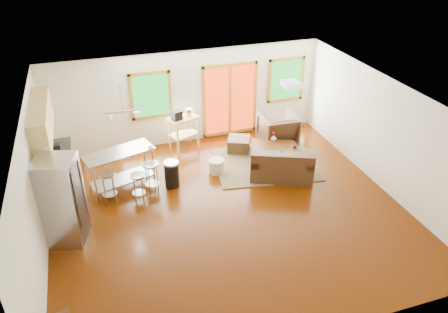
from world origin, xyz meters
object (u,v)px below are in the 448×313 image
object	(u,v)px
loveseat	(282,166)
ottoman	(239,144)
rug	(266,164)
armchair	(278,128)
kitchen_cart	(182,122)
coffee_table	(272,147)
refrigerator	(62,201)
island	(120,164)

from	to	relation	value
loveseat	ottoman	bearing A→B (deg)	131.78
rug	armchair	world-z (taller)	armchair
loveseat	kitchen_cart	world-z (taller)	kitchen_cart
rug	kitchen_cart	bearing A→B (deg)	140.36
rug	armchair	size ratio (longest dim) A/B	2.64
coffee_table	kitchen_cart	bearing A→B (deg)	148.20
ottoman	refrigerator	size ratio (longest dim) A/B	0.31
ottoman	island	size ratio (longest dim) A/B	0.34
loveseat	armchair	distance (m)	1.77
armchair	island	bearing A→B (deg)	13.84
armchair	kitchen_cart	bearing A→B (deg)	-9.96
armchair	rug	bearing A→B (deg)	54.55
loveseat	island	distance (m)	3.84
rug	ottoman	distance (m)	1.03
loveseat	island	world-z (taller)	island
ottoman	refrigerator	distance (m)	5.11
rug	armchair	distance (m)	1.31
coffee_table	armchair	xyz separation A→B (m)	(0.48, 0.75, 0.12)
loveseat	kitchen_cart	bearing A→B (deg)	154.93
island	ottoman	bearing A→B (deg)	15.37
loveseat	kitchen_cart	distance (m)	2.96
ottoman	rug	bearing A→B (deg)	-65.81
coffee_table	kitchen_cart	xyz separation A→B (m)	(-2.08, 1.29, 0.44)
coffee_table	loveseat	bearing A→B (deg)	-98.99
refrigerator	kitchen_cart	xyz separation A→B (m)	(3.07, 2.95, -0.11)
coffee_table	ottoman	size ratio (longest dim) A/B	2.15
armchair	refrigerator	xyz separation A→B (m)	(-5.63, -2.41, 0.43)
armchair	refrigerator	bearing A→B (deg)	25.08
ottoman	island	distance (m)	3.38
rug	loveseat	xyz separation A→B (m)	(0.12, -0.68, 0.30)
coffee_table	refrigerator	bearing A→B (deg)	-162.11
loveseat	island	bearing A→B (deg)	-167.47
rug	kitchen_cart	distance (m)	2.49
ottoman	kitchen_cart	size ratio (longest dim) A/B	0.49
armchair	loveseat	bearing A→B (deg)	71.18
refrigerator	island	xyz separation A→B (m)	(1.25, 1.48, -0.24)
loveseat	refrigerator	size ratio (longest dim) A/B	0.94
rug	coffee_table	xyz separation A→B (m)	(0.26, 0.22, 0.36)
refrigerator	kitchen_cart	distance (m)	4.26
rug	island	bearing A→B (deg)	179.34
kitchen_cart	coffee_table	bearing A→B (deg)	-31.80
rug	island	distance (m)	3.70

